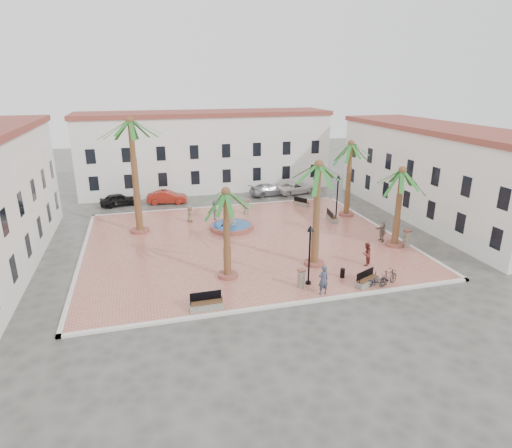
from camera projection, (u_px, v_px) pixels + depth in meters
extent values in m
plane|color=#56544F|center=(245.00, 243.00, 36.25)|extent=(120.00, 120.00, 0.00)
cube|color=#D17764|center=(245.00, 242.00, 36.22)|extent=(26.00, 22.00, 0.15)
cube|color=silver|center=(220.00, 207.00, 46.27)|extent=(26.30, 0.30, 0.16)
cube|color=silver|center=(288.00, 304.00, 26.17)|extent=(26.30, 0.30, 0.16)
cube|color=silver|center=(381.00, 229.00, 39.47)|extent=(0.30, 22.30, 0.16)
cube|color=silver|center=(81.00, 258.00, 32.97)|extent=(0.30, 22.30, 0.16)
cube|color=white|center=(206.00, 153.00, 53.06)|extent=(30.00, 7.00, 9.00)
cube|color=brown|center=(204.00, 113.00, 51.54)|extent=(30.40, 7.40, 0.50)
cube|color=black|center=(94.00, 183.00, 47.35)|extent=(1.00, 0.12, 1.60)
cube|color=black|center=(129.00, 181.00, 48.29)|extent=(1.00, 0.12, 1.60)
cube|color=black|center=(163.00, 180.00, 49.22)|extent=(1.00, 0.12, 1.60)
cube|color=black|center=(195.00, 178.00, 50.16)|extent=(1.00, 0.12, 1.60)
cube|color=black|center=(227.00, 176.00, 51.09)|extent=(1.00, 0.12, 1.60)
cube|color=black|center=(257.00, 174.00, 52.03)|extent=(1.00, 0.12, 1.60)
cube|color=black|center=(286.00, 172.00, 52.97)|extent=(1.00, 0.12, 1.60)
cube|color=black|center=(314.00, 171.00, 53.90)|extent=(1.00, 0.12, 1.60)
cube|color=black|center=(91.00, 157.00, 46.38)|extent=(1.00, 0.12, 1.60)
cube|color=black|center=(126.00, 155.00, 47.32)|extent=(1.00, 0.12, 1.60)
cube|color=black|center=(161.00, 154.00, 48.26)|extent=(1.00, 0.12, 1.60)
cube|color=black|center=(194.00, 152.00, 49.19)|extent=(1.00, 0.12, 1.60)
cube|color=black|center=(226.00, 151.00, 50.13)|extent=(1.00, 0.12, 1.60)
cube|color=black|center=(257.00, 149.00, 51.07)|extent=(1.00, 0.12, 1.60)
cube|color=black|center=(287.00, 148.00, 52.00)|extent=(1.00, 0.12, 1.60)
cube|color=black|center=(315.00, 147.00, 52.94)|extent=(1.00, 0.12, 1.60)
cube|color=white|center=(438.00, 175.00, 41.70)|extent=(7.00, 26.00, 8.50)
cube|color=brown|center=(445.00, 129.00, 40.25)|extent=(7.40, 26.40, 0.50)
cube|color=black|center=(497.00, 239.00, 31.00)|extent=(0.12, 1.00, 1.60)
cube|color=black|center=(461.00, 223.00, 34.39)|extent=(0.12, 1.00, 1.60)
cube|color=black|center=(431.00, 210.00, 37.79)|extent=(0.12, 1.00, 1.60)
cube|color=black|center=(407.00, 199.00, 41.18)|extent=(0.12, 1.00, 1.60)
cube|color=black|center=(386.00, 190.00, 44.57)|extent=(0.12, 1.00, 1.60)
cube|color=black|center=(368.00, 182.00, 47.96)|extent=(0.12, 1.00, 1.60)
cube|color=black|center=(352.00, 175.00, 51.35)|extent=(0.12, 1.00, 1.60)
cube|color=black|center=(504.00, 199.00, 30.04)|extent=(0.12, 1.00, 1.60)
cube|color=black|center=(467.00, 187.00, 33.43)|extent=(0.12, 1.00, 1.60)
cube|color=black|center=(436.00, 177.00, 36.82)|extent=(0.12, 1.00, 1.60)
cube|color=black|center=(410.00, 168.00, 40.21)|extent=(0.12, 1.00, 1.60)
cube|color=black|center=(389.00, 161.00, 43.60)|extent=(0.12, 1.00, 1.60)
cube|color=black|center=(370.00, 156.00, 47.00)|extent=(0.12, 1.00, 1.60)
cube|color=black|center=(354.00, 150.00, 50.39)|extent=(0.12, 1.00, 1.60)
cube|color=black|center=(13.00, 269.00, 26.06)|extent=(0.12, 1.00, 1.60)
cube|color=black|center=(28.00, 245.00, 29.71)|extent=(0.12, 1.00, 1.60)
cube|color=black|center=(39.00, 227.00, 33.36)|extent=(0.12, 1.00, 1.60)
cube|color=black|center=(49.00, 213.00, 37.02)|extent=(0.12, 1.00, 1.60)
cube|color=black|center=(56.00, 201.00, 40.67)|extent=(0.12, 1.00, 1.60)
cube|color=black|center=(4.00, 222.00, 25.09)|extent=(0.12, 1.00, 1.60)
cube|color=black|center=(20.00, 204.00, 28.75)|extent=(0.12, 1.00, 1.60)
cube|color=black|center=(33.00, 190.00, 32.40)|extent=(0.12, 1.00, 1.60)
cube|color=black|center=(43.00, 179.00, 36.05)|extent=(0.12, 1.00, 1.60)
cube|color=black|center=(51.00, 170.00, 39.71)|extent=(0.12, 1.00, 1.60)
cylinder|color=#A7574A|center=(232.00, 227.00, 39.18)|extent=(4.01, 4.01, 0.38)
cylinder|color=#194C8C|center=(232.00, 225.00, 39.13)|extent=(3.53, 3.53, 0.06)
cylinder|color=gray|center=(232.00, 225.00, 39.12)|extent=(0.86, 0.86, 0.76)
cylinder|color=gray|center=(231.00, 217.00, 38.88)|extent=(0.57, 0.57, 1.15)
sphere|color=gray|center=(231.00, 209.00, 38.65)|extent=(0.42, 0.42, 0.42)
cylinder|color=#A7574A|center=(140.00, 230.00, 38.45)|extent=(1.65, 1.65, 0.25)
cylinder|color=brown|center=(135.00, 177.00, 36.88)|extent=(0.54, 0.54, 9.53)
sphere|color=brown|center=(130.00, 120.00, 35.34)|extent=(0.72, 0.72, 0.72)
cylinder|color=#A7574A|center=(228.00, 275.00, 29.72)|extent=(1.42, 1.42, 0.21)
cylinder|color=brown|center=(227.00, 234.00, 28.74)|extent=(0.46, 0.46, 5.87)
sphere|color=brown|center=(226.00, 192.00, 27.80)|extent=(0.62, 0.62, 0.62)
cylinder|color=#A7574A|center=(314.00, 263.00, 31.66)|extent=(1.48, 1.48, 0.22)
cylinder|color=brown|center=(316.00, 215.00, 30.46)|extent=(0.48, 0.48, 7.25)
sphere|color=brown|center=(319.00, 164.00, 29.29)|extent=(0.65, 0.65, 0.65)
cylinder|color=#A7574A|center=(394.00, 244.00, 35.26)|extent=(1.47, 1.47, 0.22)
cylinder|color=brown|center=(398.00, 208.00, 34.25)|extent=(0.48, 0.48, 6.07)
sphere|color=brown|center=(402.00, 170.00, 33.28)|extent=(0.64, 0.64, 0.64)
cylinder|color=#A7574A|center=(346.00, 214.00, 43.15)|extent=(1.47, 1.47, 0.22)
cylinder|color=brown|center=(349.00, 179.00, 41.99)|extent=(0.48, 0.48, 6.99)
sphere|color=brown|center=(351.00, 143.00, 40.87)|extent=(0.64, 0.64, 0.64)
cube|color=gray|center=(207.00, 306.00, 25.40)|extent=(2.00, 0.63, 0.44)
cube|color=#56351E|center=(206.00, 302.00, 25.32)|extent=(1.89, 0.57, 0.07)
cube|color=black|center=(206.00, 296.00, 25.45)|extent=(1.89, 0.07, 0.56)
cylinder|color=black|center=(190.00, 302.00, 25.04)|extent=(0.05, 0.05, 0.33)
cylinder|color=black|center=(222.00, 298.00, 25.52)|extent=(0.05, 0.05, 0.33)
cube|color=gray|center=(367.00, 282.00, 28.43)|extent=(1.95, 1.31, 0.42)
cube|color=#56351E|center=(368.00, 279.00, 28.35)|extent=(1.83, 1.22, 0.06)
cube|color=black|center=(365.00, 274.00, 28.43)|extent=(1.63, 0.79, 0.52)
cylinder|color=black|center=(360.00, 281.00, 27.77)|extent=(0.05, 0.05, 0.31)
cylinder|color=black|center=(376.00, 273.00, 28.85)|extent=(0.05, 0.05, 0.31)
cube|color=gray|center=(332.00, 218.00, 41.42)|extent=(0.87, 2.03, 0.44)
cube|color=#56351E|center=(332.00, 216.00, 41.34)|extent=(0.80, 1.92, 0.07)
cube|color=black|center=(330.00, 213.00, 41.21)|extent=(0.31, 1.85, 0.55)
cylinder|color=black|center=(335.00, 218.00, 40.42)|extent=(0.05, 0.05, 0.33)
cylinder|color=black|center=(329.00, 212.00, 42.17)|extent=(0.05, 0.05, 0.33)
cube|color=gray|center=(301.00, 204.00, 46.33)|extent=(1.45, 1.80, 0.40)
cube|color=#56351E|center=(302.00, 202.00, 46.26)|extent=(1.35, 1.69, 0.06)
cube|color=black|center=(300.00, 200.00, 46.01)|extent=(0.98, 1.44, 0.50)
cylinder|color=black|center=(308.00, 202.00, 45.69)|extent=(0.05, 0.05, 0.30)
cylinder|color=black|center=(295.00, 199.00, 46.75)|extent=(0.05, 0.05, 0.30)
cylinder|color=black|center=(308.00, 283.00, 28.64)|extent=(0.37, 0.37, 0.16)
cylinder|color=black|center=(309.00, 257.00, 28.04)|extent=(0.12, 0.12, 3.70)
cone|color=black|center=(311.00, 228.00, 27.40)|extent=(0.45, 0.45, 0.41)
sphere|color=beige|center=(310.00, 230.00, 27.45)|extent=(0.25, 0.25, 0.25)
cylinder|color=black|center=(336.00, 219.00, 41.67)|extent=(0.40, 0.40, 0.18)
cylinder|color=black|center=(337.00, 199.00, 41.02)|extent=(0.13, 0.13, 3.97)
cone|color=black|center=(338.00, 177.00, 40.33)|extent=(0.49, 0.49, 0.44)
sphere|color=beige|center=(338.00, 179.00, 40.38)|extent=(0.26, 0.26, 0.26)
cube|color=gray|center=(301.00, 279.00, 28.03)|extent=(0.41, 0.41, 1.17)
cube|color=#A7574A|center=(302.00, 270.00, 27.83)|extent=(0.52, 0.52, 0.09)
cube|color=gray|center=(246.00, 207.00, 43.40)|extent=(0.46, 0.46, 1.33)
cube|color=#A7574A|center=(246.00, 201.00, 43.17)|extent=(0.58, 0.58, 0.10)
cube|color=gray|center=(407.00, 239.00, 34.73)|extent=(0.44, 0.44, 1.35)
cube|color=#A7574A|center=(408.00, 231.00, 34.50)|extent=(0.55, 0.55, 0.10)
cylinder|color=black|center=(342.00, 273.00, 29.51)|extent=(0.33, 0.33, 0.64)
imported|color=#393F53|center=(323.00, 280.00, 27.03)|extent=(0.77, 0.56, 1.96)
imported|color=black|center=(377.00, 281.00, 28.17)|extent=(1.60, 0.62, 0.83)
imported|color=maroon|center=(366.00, 254.00, 31.32)|extent=(1.07, 1.05, 1.74)
imported|color=black|center=(388.00, 277.00, 28.33)|extent=(1.90, 1.16, 1.10)
imported|color=#7C684D|center=(190.00, 214.00, 40.90)|extent=(0.89, 0.85, 1.54)
imported|color=#2F3D50|center=(225.00, 228.00, 36.85)|extent=(1.03, 0.73, 1.62)
imported|color=#46464B|center=(215.00, 210.00, 41.53)|extent=(1.05, 1.41, 1.94)
imported|color=gray|center=(382.00, 231.00, 36.03)|extent=(0.54, 1.58, 1.69)
imported|color=black|center=(119.00, 200.00, 46.65)|extent=(4.33, 2.47, 1.39)
imported|color=maroon|center=(167.00, 197.00, 47.54)|extent=(4.56, 2.22, 1.44)
imported|color=#9998A1|center=(269.00, 190.00, 50.86)|extent=(5.01, 2.69, 1.38)
imported|color=silver|center=(296.00, 188.00, 51.77)|extent=(5.33, 3.40, 1.37)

